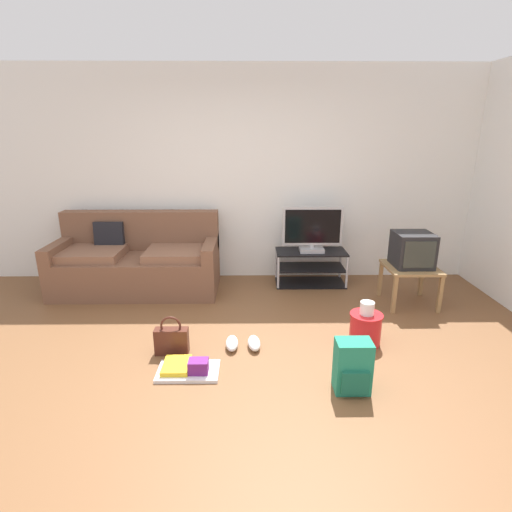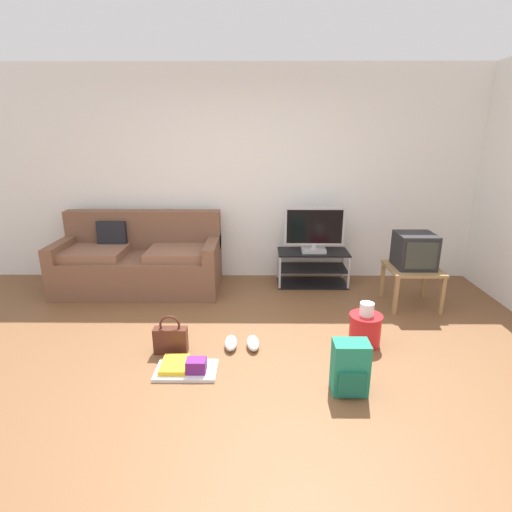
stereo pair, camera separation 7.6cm
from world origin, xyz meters
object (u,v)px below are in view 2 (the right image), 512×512
couch (140,262)px  crt_tv (415,251)px  floor_tray (185,368)px  side_table (412,273)px  backpack (350,368)px  flat_tv (314,230)px  cleaning_bucket (365,327)px  tv_stand (312,268)px  sneakers_pair (242,343)px  handbag (171,339)px

couch → crt_tv: 3.26m
floor_tray → side_table: bearing=30.6°
crt_tv → backpack: 1.98m
flat_tv → backpack: 2.31m
cleaning_bucket → floor_tray: (-1.59, -0.47, -0.13)m
side_table → tv_stand: bearing=147.8°
cleaning_bucket → floor_tray: bearing=-163.4°
cleaning_bucket → sneakers_pair: size_ratio=1.26×
couch → side_table: (3.21, -0.50, 0.04)m
handbag → cleaning_bucket: cleaning_bucket is taller
floor_tray → cleaning_bucket: bearing=16.6°
sneakers_pair → floor_tray: bearing=-138.3°
handbag → floor_tray: handbag is taller
sneakers_pair → floor_tray: (-0.45, -0.40, -0.00)m
flat_tv → cleaning_bucket: bearing=-79.1°
tv_stand → handbag: tv_stand is taller
backpack → flat_tv: bearing=96.8°
flat_tv → floor_tray: flat_tv is taller
tv_stand → flat_tv: bearing=-90.0°
crt_tv → floor_tray: bearing=-149.1°
sneakers_pair → couch: bearing=132.2°
tv_stand → handbag: 2.26m
cleaning_bucket → floor_tray: size_ratio=0.83×
side_table → crt_tv: size_ratio=1.37×
crt_tv → cleaning_bucket: 1.27m
couch → backpack: size_ratio=4.73×
crt_tv → floor_tray: size_ratio=0.81×
couch → tv_stand: size_ratio=2.21×
tv_stand → sneakers_pair: size_ratio=2.68×
couch → crt_tv: size_ratio=4.84×
tv_stand → couch: bearing=-176.0°
flat_tv → cleaning_bucket: flat_tv is taller
side_table → cleaning_bucket: 1.19m
backpack → sneakers_pair: 1.07m
floor_tray → flat_tv: bearing=57.2°
tv_stand → backpack: size_ratio=2.14×
backpack → sneakers_pair: (-0.84, 0.64, -0.16)m
backpack → cleaning_bucket: cleaning_bucket is taller
backpack → handbag: backpack is taller
crt_tv → side_table: bearing=-90.0°
couch → side_table: bearing=-8.8°
cleaning_bucket → handbag: bearing=-174.8°
couch → handbag: (0.70, -1.56, -0.22)m
cleaning_bucket → tv_stand: bearing=100.7°
flat_tv → handbag: size_ratio=2.07×
backpack → floor_tray: 1.33m
flat_tv → floor_tray: 2.48m
tv_stand → sneakers_pair: 1.84m
flat_tv → crt_tv: size_ratio=1.84×
flat_tv → sneakers_pair: 1.94m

